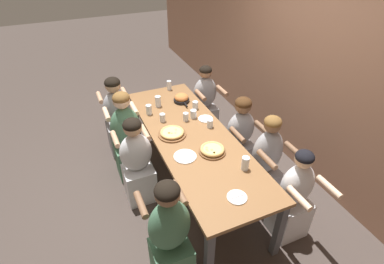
% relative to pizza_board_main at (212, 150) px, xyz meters
% --- Properties ---
extents(ground_plane, '(18.00, 18.00, 0.00)m').
position_rel_pizza_board_main_xyz_m(ground_plane, '(-0.36, -0.08, -0.80)').
color(ground_plane, '#423833').
rests_on(ground_plane, ground).
extents(restaurant_back_panel, '(10.00, 0.06, 3.20)m').
position_rel_pizza_board_main_xyz_m(restaurant_back_panel, '(-0.36, 1.44, 0.80)').
color(restaurant_back_panel, '#9E7056').
rests_on(restaurant_back_panel, ground).
extents(dining_table, '(2.57, 0.86, 0.77)m').
position_rel_pizza_board_main_xyz_m(dining_table, '(-0.36, -0.08, -0.10)').
color(dining_table, brown).
rests_on(dining_table, ground).
extents(pizza_board_main, '(0.29, 0.29, 0.06)m').
position_rel_pizza_board_main_xyz_m(pizza_board_main, '(0.00, 0.00, 0.00)').
color(pizza_board_main, brown).
rests_on(pizza_board_main, dining_table).
extents(pizza_board_second, '(0.32, 0.32, 0.05)m').
position_rel_pizza_board_main_xyz_m(pizza_board_second, '(-0.46, -0.28, -0.00)').
color(pizza_board_second, brown).
rests_on(pizza_board_second, dining_table).
extents(skillet_bowl, '(0.31, 0.21, 0.11)m').
position_rel_pizza_board_main_xyz_m(skillet_bowl, '(-1.14, 0.11, 0.02)').
color(skillet_bowl, black).
rests_on(skillet_bowl, dining_table).
extents(empty_plate_a, '(0.18, 0.18, 0.02)m').
position_rel_pizza_board_main_xyz_m(empty_plate_a, '(-0.61, 0.21, -0.02)').
color(empty_plate_a, white).
rests_on(empty_plate_a, dining_table).
extents(empty_plate_b, '(0.24, 0.24, 0.02)m').
position_rel_pizza_board_main_xyz_m(empty_plate_b, '(-0.04, -0.29, -0.02)').
color(empty_plate_b, white).
rests_on(empty_plate_b, dining_table).
extents(empty_plate_c, '(0.18, 0.18, 0.02)m').
position_rel_pizza_board_main_xyz_m(empty_plate_c, '(0.66, -0.09, -0.02)').
color(empty_plate_c, white).
rests_on(empty_plate_c, dining_table).
extents(cocktail_glass_blue, '(0.07, 0.07, 0.13)m').
position_rel_pizza_board_main_xyz_m(cocktail_glass_blue, '(-0.78, -0.29, 0.02)').
color(cocktail_glass_blue, silver).
rests_on(cocktail_glass_blue, dining_table).
extents(drinking_glass_a, '(0.07, 0.07, 0.14)m').
position_rel_pizza_board_main_xyz_m(drinking_glass_a, '(-1.54, 0.08, 0.03)').
color(drinking_glass_a, silver).
rests_on(drinking_glass_a, dining_table).
extents(drinking_glass_b, '(0.07, 0.07, 0.10)m').
position_rel_pizza_board_main_xyz_m(drinking_glass_b, '(-0.44, 0.19, 0.02)').
color(drinking_glass_b, silver).
rests_on(drinking_glass_b, dining_table).
extents(drinking_glass_c, '(0.08, 0.08, 0.15)m').
position_rel_pizza_board_main_xyz_m(drinking_glass_c, '(-1.15, -0.22, 0.04)').
color(drinking_glass_c, silver).
rests_on(drinking_glass_c, dining_table).
extents(drinking_glass_d, '(0.07, 0.07, 0.11)m').
position_rel_pizza_board_main_xyz_m(drinking_glass_d, '(-0.89, 0.20, 0.02)').
color(drinking_glass_d, silver).
rests_on(drinking_glass_d, dining_table).
extents(drinking_glass_e, '(0.07, 0.07, 0.11)m').
position_rel_pizza_board_main_xyz_m(drinking_glass_e, '(-0.68, -0.02, 0.02)').
color(drinking_glass_e, silver).
rests_on(drinking_glass_e, dining_table).
extents(drinking_glass_f, '(0.08, 0.08, 0.11)m').
position_rel_pizza_board_main_xyz_m(drinking_glass_f, '(-0.70, 0.09, 0.02)').
color(drinking_glass_f, silver).
rests_on(drinking_glass_f, dining_table).
extents(drinking_glass_g, '(0.08, 0.08, 0.14)m').
position_rel_pizza_board_main_xyz_m(drinking_glass_g, '(0.36, 0.17, 0.03)').
color(drinking_glass_g, silver).
rests_on(drinking_glass_g, dining_table).
extents(drinking_glass_h, '(0.07, 0.07, 0.13)m').
position_rel_pizza_board_main_xyz_m(drinking_glass_h, '(-1.01, -0.39, 0.03)').
color(drinking_glass_h, silver).
rests_on(drinking_glass_h, dining_table).
extents(diner_far_left, '(0.51, 0.40, 1.11)m').
position_rel_pizza_board_main_xyz_m(diner_far_left, '(-1.37, 0.57, -0.29)').
color(diner_far_left, '#99999E').
rests_on(diner_far_left, ground).
extents(diner_far_midright, '(0.51, 0.40, 1.17)m').
position_rel_pizza_board_main_xyz_m(diner_far_midright, '(0.20, 0.57, -0.26)').
color(diner_far_midright, '#99999E').
rests_on(diner_far_midright, ground).
extents(diner_near_right, '(0.51, 0.40, 1.20)m').
position_rel_pizza_board_main_xyz_m(diner_near_right, '(0.67, -0.73, -0.24)').
color(diner_near_right, '#477556').
rests_on(diner_near_right, ground).
extents(diner_near_left, '(0.51, 0.40, 1.16)m').
position_rel_pizza_board_main_xyz_m(diner_near_left, '(-1.42, -0.73, -0.26)').
color(diner_near_left, '#99999E').
rests_on(diner_near_left, ground).
extents(diner_near_midleft, '(0.51, 0.40, 1.20)m').
position_rel_pizza_board_main_xyz_m(diner_near_midleft, '(-0.88, -0.73, -0.24)').
color(diner_near_midleft, '#477556').
rests_on(diner_near_midleft, ground).
extents(diner_far_right, '(0.51, 0.40, 1.09)m').
position_rel_pizza_board_main_xyz_m(diner_far_right, '(0.69, 0.57, -0.30)').
color(diner_far_right, silver).
rests_on(diner_far_right, ground).
extents(diner_near_center, '(0.51, 0.40, 1.12)m').
position_rel_pizza_board_main_xyz_m(diner_near_center, '(-0.41, -0.73, -0.28)').
color(diner_near_center, silver).
rests_on(diner_near_center, ground).
extents(diner_far_center, '(0.51, 0.40, 1.11)m').
position_rel_pizza_board_main_xyz_m(diner_far_center, '(-0.36, 0.57, -0.28)').
color(diner_far_center, '#99999E').
rests_on(diner_far_center, ground).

